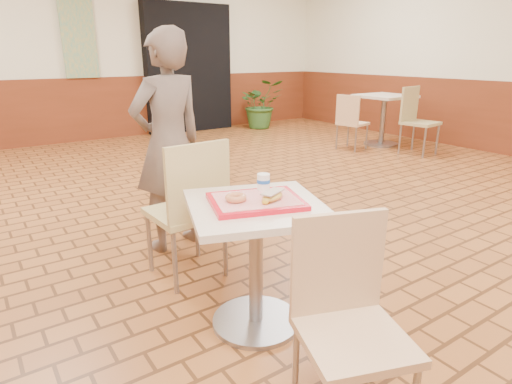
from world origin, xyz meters
TOP-DOWN VIEW (x-y plane):
  - room_shell at (0.00, 0.00)m, footprint 8.01×10.01m
  - wainscot_band at (0.00, 0.00)m, footprint 8.00×10.00m
  - corridor_doorway at (1.20, 4.88)m, footprint 1.60×0.22m
  - promo_poster at (-0.60, 4.94)m, footprint 0.50×0.03m
  - main_table at (-1.17, -0.73)m, footprint 0.64×0.64m
  - chair_main_front at (-1.22, -1.40)m, footprint 0.48×0.48m
  - chair_main_back at (-1.23, -0.11)m, footprint 0.43×0.43m
  - customer at (-1.12, 0.43)m, footprint 0.62×0.46m
  - serving_tray at (-1.17, -0.73)m, footprint 0.43×0.34m
  - ring_donut at (-1.27, -0.71)m, footprint 0.11×0.11m
  - long_john_donut at (-1.13, -0.80)m, footprint 0.16×0.13m
  - paper_cup at (-1.06, -0.64)m, footprint 0.07×0.07m
  - second_table at (3.08, 2.02)m, footprint 0.73×0.73m
  - chair_second_left at (2.40, 2.06)m, footprint 0.45×0.45m
  - chair_second_front at (2.99, 1.38)m, footprint 0.48×0.48m
  - potted_plant at (2.44, 4.40)m, footprint 0.99×0.91m

SIDE VIEW (x-z plane):
  - chair_second_left at x=2.40m, z-range 0.05..0.85m
  - chair_main_front at x=-1.22m, z-range 0.05..0.86m
  - main_table at x=-1.17m, z-range 0.12..0.79m
  - potted_plant at x=2.44m, z-range 0.00..0.91m
  - chair_main_back at x=-1.23m, z-range 0.05..0.94m
  - wainscot_band at x=0.00m, z-range 0.00..1.00m
  - chair_second_front at x=2.99m, z-range 0.05..0.98m
  - second_table at x=3.08m, z-range 0.13..0.90m
  - serving_tray at x=-1.17m, z-range 0.67..0.70m
  - ring_donut at x=-1.27m, z-range 0.70..0.73m
  - long_john_donut at x=-1.13m, z-range 0.70..0.75m
  - paper_cup at x=-1.06m, z-range 0.70..0.79m
  - customer at x=-1.12m, z-range 0.00..1.54m
  - corridor_doorway at x=1.20m, z-range 0.00..2.20m
  - room_shell at x=0.00m, z-range 0.00..3.00m
  - promo_poster at x=-0.60m, z-range 1.00..2.20m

